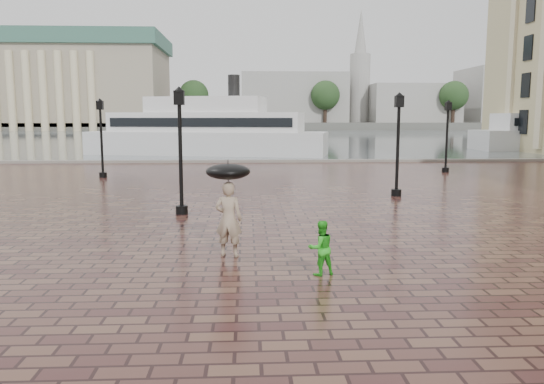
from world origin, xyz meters
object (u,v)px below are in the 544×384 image
at_px(street_lamps, 289,140).
at_px(child_pedestrian, 321,248).
at_px(adult_pedestrian, 229,219).
at_px(ferry_near, 207,131).

xyz_separation_m(street_lamps, child_pedestrian, (-0.51, -15.20, -1.71)).
distance_m(street_lamps, child_pedestrian, 15.30).
bearing_deg(adult_pedestrian, ferry_near, -70.51).
height_order(adult_pedestrian, child_pedestrian, adult_pedestrian).
height_order(street_lamps, child_pedestrian, street_lamps).
height_order(adult_pedestrian, ferry_near, ferry_near).
distance_m(adult_pedestrian, child_pedestrian, 2.71).
xyz_separation_m(street_lamps, adult_pedestrian, (-2.59, -13.50, -1.38)).
bearing_deg(street_lamps, child_pedestrian, -91.92).
distance_m(child_pedestrian, ferry_near, 38.94).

